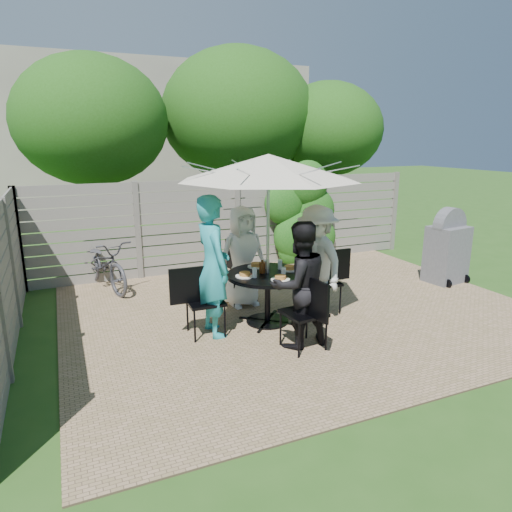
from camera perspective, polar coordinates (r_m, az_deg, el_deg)
name	(u,v)px	position (r m, az deg, el deg)	size (l,w,h in m)	color
backyard_envelope	(161,138)	(16.22, -11.76, 14.19)	(60.00, 60.00, 5.00)	#285019
patio_table	(268,289)	(6.54, 1.46, -4.09)	(1.22, 1.22, 0.76)	black
umbrella	(268,167)	(6.21, 1.56, 11.02)	(2.63, 2.63, 2.41)	silver
chair_back	(239,285)	(7.43, -2.11, -3.67)	(0.53, 0.73, 0.98)	black
person_back	(243,257)	(7.17, -1.68, -0.09)	(0.79, 0.51, 1.61)	white
chair_left	(205,315)	(6.24, -6.46, -7.35)	(0.72, 0.49, 0.99)	black
person_left	(213,267)	(6.08, -5.42, -1.34)	(0.70, 0.46, 1.92)	teal
chair_front	(304,328)	(5.84, 6.01, -8.89)	(0.53, 0.74, 0.99)	black
person_front	(299,285)	(5.77, 5.40, -3.67)	(0.80, 0.62, 1.64)	black
chair_right	(323,294)	(7.10, 8.36, -4.71)	(0.71, 0.49, 0.98)	black
person_right	(317,261)	(6.87, 7.58, -0.61)	(1.08, 0.62, 1.67)	silver
plate_back	(256,265)	(6.77, 0.02, -1.19)	(0.26, 0.26, 0.06)	white
plate_left	(245,275)	(6.31, -1.41, -2.37)	(0.26, 0.26, 0.06)	white
plate_front	(280,278)	(6.16, 3.07, -2.80)	(0.26, 0.26, 0.06)	white
plate_right	(290,268)	(6.63, 4.21, -1.55)	(0.26, 0.26, 0.06)	white
glass_left	(255,273)	(6.24, -0.16, -2.10)	(0.07, 0.07, 0.14)	silver
glass_front	(283,272)	(6.28, 3.44, -2.03)	(0.07, 0.07, 0.14)	silver
glass_right	(280,264)	(6.66, 3.01, -1.06)	(0.07, 0.07, 0.14)	silver
syrup_jug	(262,267)	(6.46, 0.80, -1.44)	(0.09, 0.09, 0.16)	#59280C
coffee_cup	(267,265)	(6.68, 1.33, -1.08)	(0.08, 0.08, 0.12)	#C6B293
bicycle	(104,264)	(8.48, -18.43, -0.97)	(0.61, 1.75, 0.92)	#333338
bbq_grill	(447,249)	(9.09, 22.77, 0.84)	(0.76, 0.62, 1.41)	slate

